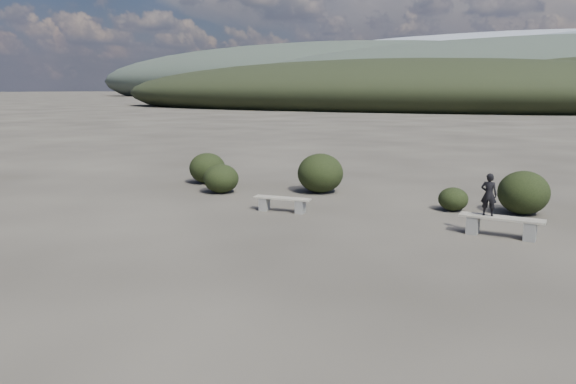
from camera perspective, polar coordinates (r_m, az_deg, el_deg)
The scene contains 10 objects.
ground at distance 10.17m, azimuth -4.94°, elevation -9.69°, with size 1200.00×1200.00×0.00m, color #302C25.
bench_left at distance 16.16m, azimuth -0.60°, elevation -1.13°, with size 1.70×0.51×0.42m.
bench_right at distance 14.36m, azimuth 20.83°, elevation -3.12°, with size 1.96×0.49×0.49m.
seated_person at distance 14.27m, azimuth 19.73°, elevation -0.23°, with size 0.38×0.25×1.03m, color black.
shrub_a at distance 19.20m, azimuth -6.81°, elevation 1.36°, with size 1.20×1.20×0.98m, color black.
shrub_b at distance 19.12m, azimuth 3.30°, elevation 1.92°, with size 1.56×1.56×1.34m, color black.
shrub_c at distance 16.96m, azimuth 16.44°, elevation -0.70°, with size 0.85×0.85×0.68m, color black.
shrub_d at distance 17.12m, azimuth 22.81°, elevation -0.06°, with size 1.41×1.41×1.23m, color black.
shrub_f at distance 21.23m, azimuth -8.19°, elevation 2.42°, with size 1.35×1.35×1.14m, color black.
mountain_ridges at distance 347.51m, azimuth 24.66°, elevation 10.71°, with size 500.00×400.00×56.00m.
Camera 1 is at (4.98, -8.15, 3.49)m, focal length 35.00 mm.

